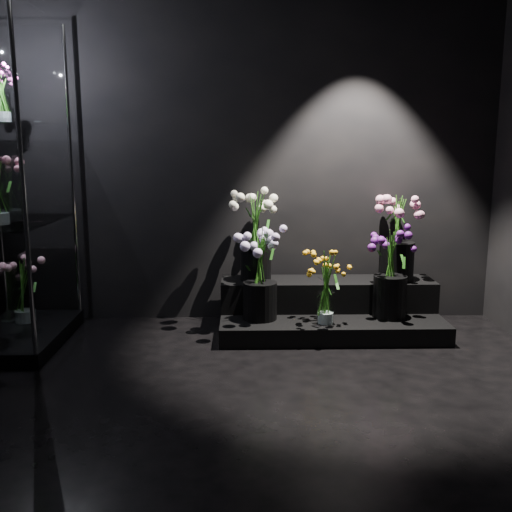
{
  "coord_description": "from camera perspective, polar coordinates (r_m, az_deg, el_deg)",
  "views": [
    {
      "loc": [
        -0.04,
        -2.63,
        1.4
      ],
      "look_at": [
        0.05,
        1.2,
        0.67
      ],
      "focal_mm": 40.0,
      "sensor_mm": 36.0,
      "label": 1
    }
  ],
  "objects": [
    {
      "name": "floor",
      "position": [
        2.98,
        -0.44,
        -17.34
      ],
      "size": [
        4.0,
        4.0,
        0.0
      ],
      "primitive_type": "plane",
      "color": "black",
      "rests_on": "ground"
    },
    {
      "name": "wall_back",
      "position": [
        4.63,
        -0.83,
        10.74
      ],
      "size": [
        4.0,
        0.0,
        4.0
      ],
      "primitive_type": "plane",
      "rotation": [
        1.57,
        0.0,
        0.0
      ],
      "color": "black",
      "rests_on": "floor"
    },
    {
      "name": "wall_front",
      "position": [
        0.63,
        2.06,
        10.34
      ],
      "size": [
        4.0,
        0.0,
        4.0
      ],
      "primitive_type": "plane",
      "rotation": [
        -1.57,
        0.0,
        0.0
      ],
      "color": "black",
      "rests_on": "floor"
    },
    {
      "name": "display_riser",
      "position": [
        4.52,
        7.28,
        -5.35
      ],
      "size": [
        1.68,
        0.75,
        0.37
      ],
      "color": "black",
      "rests_on": "floor"
    },
    {
      "name": "display_case",
      "position": [
        4.32,
        -23.55,
        6.57
      ],
      "size": [
        0.63,
        1.05,
        2.3
      ],
      "color": "black",
      "rests_on": "floor"
    },
    {
      "name": "bouquet_orange_bells",
      "position": [
        4.15,
        7.04,
        -3.02
      ],
      "size": [
        0.3,
        0.3,
        0.53
      ],
      "rotation": [
        0.0,
        0.0,
        0.1
      ],
      "color": "white",
      "rests_on": "display_riser"
    },
    {
      "name": "bouquet_lilac",
      "position": [
        4.21,
        0.41,
        -1.31
      ],
      "size": [
        0.41,
        0.41,
        0.68
      ],
      "rotation": [
        0.0,
        0.0,
        0.14
      ],
      "color": "black",
      "rests_on": "display_riser"
    },
    {
      "name": "bouquet_purple",
      "position": [
        4.37,
        13.33,
        -1.21
      ],
      "size": [
        0.38,
        0.38,
        0.67
      ],
      "rotation": [
        0.0,
        0.0,
        -0.14
      ],
      "color": "black",
      "rests_on": "display_riser"
    },
    {
      "name": "bouquet_cream_roses",
      "position": [
        4.43,
        -0.01,
        2.59
      ],
      "size": [
        0.46,
        0.46,
        0.69
      ],
      "rotation": [
        0.0,
        0.0,
        0.33
      ],
      "color": "black",
      "rests_on": "display_riser"
    },
    {
      "name": "bouquet_pink_roses",
      "position": [
        4.59,
        13.98,
        2.13
      ],
      "size": [
        0.46,
        0.46,
        0.66
      ],
      "rotation": [
        0.0,
        0.0,
        0.33
      ],
      "color": "black",
      "rests_on": "display_riser"
    },
    {
      "name": "bouquet_case_magenta",
      "position": [
        4.49,
        -24.11,
        14.54
      ],
      "size": [
        0.25,
        0.25,
        0.37
      ],
      "rotation": [
        0.0,
        0.0,
        0.3
      ],
      "color": "white",
      "rests_on": "display_case"
    },
    {
      "name": "bouquet_case_base_pink",
      "position": [
        4.62,
        -22.26,
        -3.1
      ],
      "size": [
        0.39,
        0.39,
        0.48
      ],
      "rotation": [
        0.0,
        0.0,
        -0.25
      ],
      "color": "white",
      "rests_on": "display_case"
    }
  ]
}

